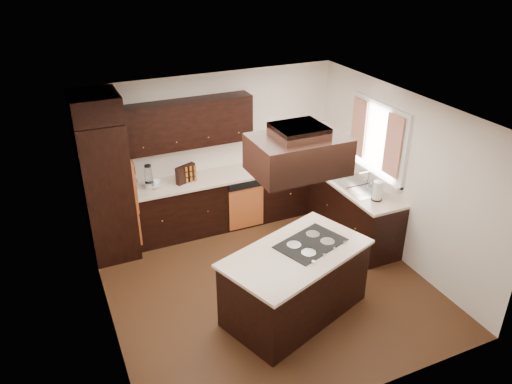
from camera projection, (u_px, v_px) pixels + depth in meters
floor at (267, 285)px, 6.98m from camera, size 4.20×4.20×0.02m
ceiling at (269, 111)px, 5.83m from camera, size 4.20×4.20×0.02m
wall_back at (213, 149)px, 8.12m from camera, size 4.20×0.02×2.50m
wall_front at (364, 304)px, 4.69m from camera, size 4.20×0.02×2.50m
wall_left at (100, 242)px, 5.63m from camera, size 0.02×4.20×2.50m
wall_right at (400, 177)px, 7.17m from camera, size 0.02×4.20×2.50m
oven_column at (107, 190)px, 7.23m from camera, size 0.65×0.75×2.12m
wall_oven_face at (131, 182)px, 7.33m from camera, size 0.05×0.62×0.78m
base_cabinets_back at (223, 201)px, 8.25m from camera, size 2.93×0.60×0.88m
base_cabinets_right at (343, 204)px, 8.16m from camera, size 0.60×2.40×0.88m
countertop_back at (222, 176)px, 8.02m from camera, size 2.93×0.63×0.04m
countertop_right at (345, 178)px, 7.94m from camera, size 0.63×2.40×0.04m
upper_cabinets at (188, 123)px, 7.56m from camera, size 2.00×0.34×0.72m
dishwasher_front at (246, 208)px, 8.13m from camera, size 0.60×0.05×0.72m
window_frame at (378, 139)px, 7.42m from camera, size 0.06×1.32×1.12m
window_pane at (379, 139)px, 7.43m from camera, size 0.00×1.20×1.00m
curtain_left at (393, 146)px, 7.04m from camera, size 0.02×0.34×0.90m
curtain_right at (359, 128)px, 7.72m from camera, size 0.02×0.34×0.90m
sink_rim at (358, 186)px, 7.65m from camera, size 0.52×0.84×0.01m
island at (295, 284)px, 6.27m from camera, size 1.98×1.50×0.88m
island_top at (296, 253)px, 6.06m from camera, size 2.06×1.58×0.04m
cooktop at (311, 243)px, 6.21m from camera, size 0.97×0.80×0.01m
range_hood at (298, 154)px, 5.58m from camera, size 1.05×0.72×0.42m
hood_duct at (299, 131)px, 5.45m from camera, size 0.55×0.50×0.13m
blender_base at (150, 185)px, 7.57m from camera, size 0.15×0.15×0.10m
blender_pitcher at (148, 174)px, 7.49m from camera, size 0.13×0.13×0.26m
spice_rack at (186, 174)px, 7.72m from camera, size 0.34×0.21×0.28m
mixing_bowl at (156, 185)px, 7.62m from camera, size 0.31×0.31×0.07m
soap_bottle at (336, 170)px, 7.97m from camera, size 0.10×0.11×0.18m
paper_towel at (377, 191)px, 7.18m from camera, size 0.14×0.14×0.30m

